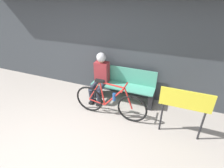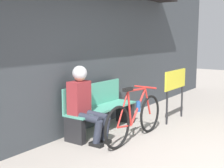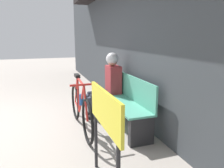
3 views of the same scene
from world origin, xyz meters
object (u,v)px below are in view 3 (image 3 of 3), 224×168
object	(u,v)px
park_bench_near	(125,103)
signboard	(105,117)
bicycle	(81,108)
person_seated	(108,80)

from	to	relation	value
park_bench_near	signboard	xyz separation A→B (m)	(1.39, -0.78, 0.36)
bicycle	person_seated	distance (m)	0.86
park_bench_near	bicycle	bearing A→B (deg)	-94.77
person_seated	signboard	bearing A→B (deg)	-18.75
person_seated	signboard	distance (m)	2.07
park_bench_near	signboard	size ratio (longest dim) A/B	1.56
park_bench_near	person_seated	world-z (taller)	person_seated
bicycle	person_seated	world-z (taller)	person_seated
park_bench_near	person_seated	bearing A→B (deg)	-168.68
park_bench_near	signboard	world-z (taller)	signboard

